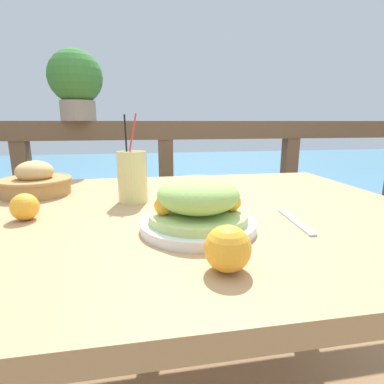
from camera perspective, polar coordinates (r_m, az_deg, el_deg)
patio_table at (r=0.84m, az=-0.35°, el=-8.35°), size 1.26×0.98×0.72m
railing_fence at (r=1.56m, az=-4.95°, el=2.61°), size 2.80×0.08×0.96m
sea_backdrop at (r=4.10m, az=-7.87°, el=2.17°), size 12.00×4.00×0.35m
salad_plate at (r=0.64m, az=1.19°, el=-2.86°), size 0.25×0.25×0.12m
drink_glass at (r=0.88m, az=-11.28°, el=2.90°), size 0.08×0.08×0.25m
bread_basket at (r=1.08m, az=-27.60°, el=1.72°), size 0.22×0.22×0.11m
potted_plant at (r=1.56m, az=-21.26°, el=18.98°), size 0.24×0.24×0.32m
knife at (r=0.74m, az=19.05°, el=-5.31°), size 0.03×0.18×0.00m
orange_near_basket at (r=0.47m, az=6.51°, el=-10.67°), size 0.07×0.07×0.07m
orange_near_glass at (r=0.81m, az=-29.25°, el=-2.48°), size 0.06×0.06×0.06m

